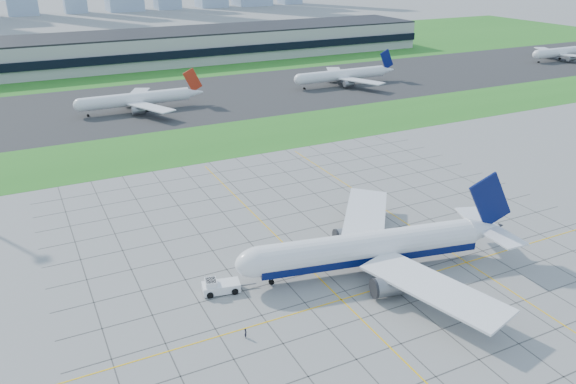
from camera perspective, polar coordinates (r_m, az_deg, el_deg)
name	(u,v)px	position (r m, az deg, el deg)	size (l,w,h in m)	color
ground	(383,280)	(104.11, 9.61, -8.81)	(1400.00, 1400.00, 0.00)	#979792
grass_median	(215,141)	(177.63, -7.45, 5.17)	(700.00, 35.00, 0.04)	#277020
asphalt_taxiway	(168,102)	(228.44, -12.14, 8.94)	(700.00, 75.00, 0.04)	#383838
grass_far	(114,58)	(334.07, -17.23, 12.89)	(700.00, 145.00, 0.04)	#277020
apron_markings	(352,252)	(112.08, 6.50, -6.10)	(120.00, 130.00, 0.03)	#474744
terminal	(197,45)	(317.83, -9.25, 14.56)	(260.00, 43.00, 15.80)	#B7B7B2
airliner	(371,248)	(104.51, 8.40, -5.61)	(53.84, 54.05, 17.10)	white
pushback_tug	(219,286)	(99.53, -7.01, -9.48)	(9.60, 4.33, 2.64)	white
crew_near	(246,333)	(88.95, -4.32, -14.11)	(0.61, 0.40, 1.66)	black
distant_jet_1	(138,99)	(216.71, -15.03, 9.12)	(45.36, 42.66, 14.08)	white
distant_jet_2	(343,75)	(253.12, 5.62, 11.76)	(48.29, 42.66, 14.08)	white
distant_jet_3	(562,52)	(344.47, 26.03, 12.66)	(41.36, 42.66, 14.08)	white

